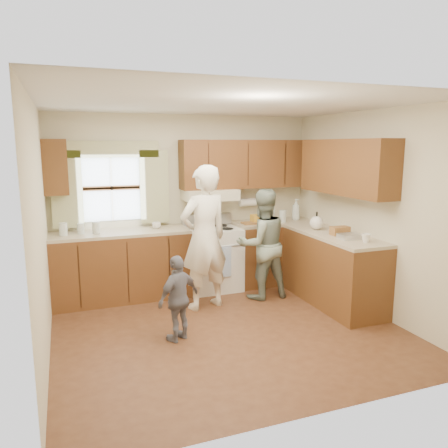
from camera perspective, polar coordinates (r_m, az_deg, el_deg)
name	(u,v)px	position (r m, az deg, el deg)	size (l,w,h in m)	color
room	(228,222)	(4.77, 0.54, 0.31)	(3.80, 3.80, 3.80)	#4B2817
kitchen_fixtures	(242,236)	(6.05, 2.35, -1.54)	(3.80, 2.25, 2.15)	#45280E
stove	(212,258)	(6.36, -1.55, -4.40)	(0.76, 0.67, 1.07)	silver
woman_left	(204,238)	(5.53, -2.60, -1.82)	(0.67, 0.44, 1.84)	white
woman_right	(262,244)	(5.95, 5.01, -2.64)	(0.73, 0.57, 1.50)	#264638
child	(179,298)	(4.74, -5.96, -9.62)	(0.55, 0.23, 0.94)	slate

